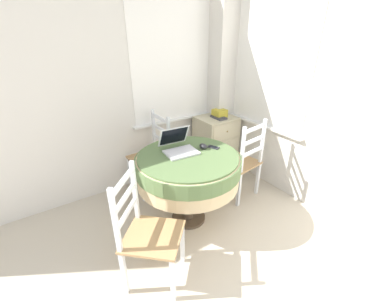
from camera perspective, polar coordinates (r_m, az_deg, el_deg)
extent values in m
cube|color=silver|center=(2.98, -27.25, 11.73)|extent=(4.27, 0.06, 2.55)
cube|color=white|center=(3.34, -4.42, 19.46)|extent=(1.10, 0.01, 1.42)
cube|color=white|center=(3.47, -3.76, 7.52)|extent=(1.18, 0.07, 0.02)
cube|color=white|center=(3.25, 17.02, 18.29)|extent=(0.01, 1.10, 1.42)
cube|color=white|center=(3.39, 15.12, 6.18)|extent=(0.07, 1.18, 0.02)
cube|color=silver|center=(3.66, 6.57, 16.57)|extent=(0.28, 0.28, 2.55)
cylinder|color=#4C3D2D|center=(2.89, -0.78, -13.97)|extent=(0.36, 0.36, 0.03)
cylinder|color=#4C3D2D|center=(2.66, -0.83, -7.77)|extent=(0.11, 0.11, 0.72)
cylinder|color=#CCB284|center=(2.54, -0.86, -3.67)|extent=(1.01, 1.01, 0.28)
cylinder|color=#567042|center=(2.51, -0.88, -2.27)|extent=(1.03, 1.03, 0.14)
cylinder|color=#567042|center=(2.47, -0.89, -0.63)|extent=(0.98, 0.98, 0.02)
cube|color=silver|center=(2.51, -2.39, 0.26)|extent=(0.33, 0.26, 0.02)
cube|color=silver|center=(2.52, -2.55, 0.60)|extent=(0.29, 0.16, 0.00)
cube|color=silver|center=(2.60, -4.10, 3.88)|extent=(0.32, 0.14, 0.21)
cube|color=black|center=(2.60, -4.06, 3.90)|extent=(0.29, 0.12, 0.18)
ellipsoid|color=black|center=(2.60, 2.54, 1.62)|extent=(0.07, 0.10, 0.05)
cube|color=#2D2D33|center=(2.64, 4.73, 1.41)|extent=(0.10, 0.14, 0.01)
cube|color=black|center=(2.64, 4.74, 1.52)|extent=(0.08, 0.10, 0.00)
cube|color=#A87F51|center=(3.19, -9.58, -1.05)|extent=(0.44, 0.43, 0.02)
cube|color=silver|center=(3.37, -13.57, -4.14)|extent=(0.03, 0.03, 0.43)
cube|color=silver|center=(3.08, -10.81, -6.96)|extent=(0.03, 0.03, 0.43)
cube|color=silver|center=(3.51, -7.97, -2.38)|extent=(0.03, 0.03, 0.43)
cube|color=silver|center=(3.23, -4.81, -4.89)|extent=(0.03, 0.03, 0.43)
cube|color=silver|center=(3.30, -8.50, 5.24)|extent=(0.03, 0.03, 0.53)
cube|color=silver|center=(3.01, -5.17, 3.28)|extent=(0.03, 0.03, 0.53)
cube|color=silver|center=(3.08, -7.11, 7.77)|extent=(0.03, 0.37, 0.04)
cube|color=silver|center=(3.13, -6.97, 5.39)|extent=(0.03, 0.37, 0.04)
cube|color=silver|center=(3.18, -6.84, 3.07)|extent=(0.03, 0.37, 0.04)
cube|color=#A87F51|center=(3.11, 10.09, -1.81)|extent=(0.47, 0.48, 0.02)
cube|color=silver|center=(3.44, 9.27, -3.06)|extent=(0.04, 0.04, 0.43)
cube|color=silver|center=(3.20, 5.09, -5.23)|extent=(0.04, 0.04, 0.43)
cube|color=silver|center=(3.26, 14.39, -5.41)|extent=(0.04, 0.04, 0.43)
cube|color=silver|center=(3.00, 10.37, -7.95)|extent=(0.04, 0.04, 0.43)
cube|color=silver|center=(3.04, 15.42, 2.64)|extent=(0.04, 0.04, 0.53)
cube|color=silver|center=(2.76, 11.19, 0.67)|extent=(0.04, 0.04, 0.53)
cube|color=silver|center=(2.82, 13.83, 5.42)|extent=(0.36, 0.07, 0.04)
cube|color=silver|center=(2.87, 13.54, 2.86)|extent=(0.36, 0.07, 0.04)
cube|color=silver|center=(2.92, 13.26, 0.38)|extent=(0.36, 0.07, 0.04)
cube|color=#A87F51|center=(2.09, -8.61, -17.69)|extent=(0.60, 0.60, 0.02)
cube|color=silver|center=(2.10, -4.30, -26.24)|extent=(0.05, 0.05, 0.43)
cube|color=silver|center=(2.33, -2.15, -19.26)|extent=(0.05, 0.05, 0.43)
cube|color=silver|center=(2.19, -14.87, -24.28)|extent=(0.05, 0.05, 0.43)
cube|color=silver|center=(2.42, -11.40, -17.90)|extent=(0.05, 0.05, 0.43)
cube|color=silver|center=(1.85, -16.68, -14.28)|extent=(0.05, 0.05, 0.53)
cube|color=silver|center=(2.11, -12.60, -8.07)|extent=(0.05, 0.05, 0.53)
cube|color=silver|center=(1.86, -15.17, -6.02)|extent=(0.27, 0.28, 0.04)
cube|color=silver|center=(1.94, -14.69, -9.47)|extent=(0.27, 0.28, 0.04)
cube|color=silver|center=(2.02, -14.24, -12.66)|extent=(0.27, 0.28, 0.04)
cube|color=beige|center=(3.73, 5.24, 2.38)|extent=(0.52, 0.45, 0.76)
cube|color=beige|center=(3.59, 5.49, 8.04)|extent=(0.54, 0.47, 0.02)
cube|color=beige|center=(3.48, 7.78, 4.93)|extent=(0.46, 0.01, 0.21)
sphere|color=olive|center=(3.47, 7.87, 4.89)|extent=(0.02, 0.02, 0.02)
cube|color=beige|center=(3.57, 7.54, 1.16)|extent=(0.46, 0.01, 0.21)
sphere|color=olive|center=(3.57, 7.62, 1.11)|extent=(0.02, 0.02, 0.02)
cube|color=beige|center=(3.69, 7.31, -2.39)|extent=(0.46, 0.01, 0.21)
sphere|color=olive|center=(3.68, 7.39, -2.44)|extent=(0.02, 0.02, 0.02)
cube|color=gold|center=(3.56, 6.15, 8.90)|extent=(0.16, 0.16, 0.10)
cube|color=#3F3F44|center=(3.52, 5.94, 7.99)|extent=(0.13, 0.22, 0.02)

